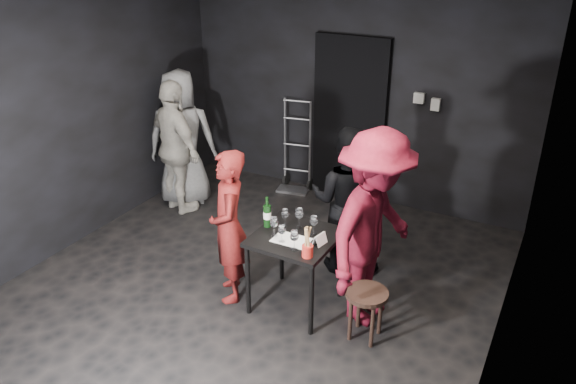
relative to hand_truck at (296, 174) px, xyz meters
The scene contains 26 objects.
floor 2.42m from the hand_truck, 73.36° to the right, with size 4.50×5.00×0.02m, color black.
ceiling 3.46m from the hand_truck, 73.36° to the right, with size 4.50×5.00×0.02m, color silver.
wall_back 1.33m from the hand_truck, 15.24° to the left, with size 4.50×0.04×2.70m, color black.
wall_left 3.01m from the hand_truck, 124.00° to the right, with size 0.04×5.00×2.70m, color black.
wall_right 3.91m from the hand_truck, 38.17° to the right, with size 0.04×5.00×2.70m, color black.
doorway 1.08m from the hand_truck, 10.52° to the left, with size 0.95×0.10×2.10m, color black.
wallbox_upper 1.97m from the hand_truck, ahead, with size 0.12×0.06×0.12m, color #B7B7B2.
wallbox_lower 2.11m from the hand_truck, ahead, with size 0.10×0.06×0.14m, color #B7B7B2.
hand_truck is the anchor object (origin of this frame).
tasting_table 2.63m from the hand_truck, 62.82° to the right, with size 0.72×0.72×0.75m.
stool 3.12m from the hand_truck, 51.55° to the right, with size 0.37×0.37×0.47m.
server_red 2.57m from the hand_truck, 76.98° to the right, with size 0.54×0.36×1.49m, color maroon.
woman_black 2.08m from the hand_truck, 48.04° to the right, with size 0.78×0.43×1.60m, color black.
man_maroon 2.96m from the hand_truck, 49.13° to the right, with size 1.41×0.66×2.19m, color maroon.
bystander_cream 1.74m from the hand_truck, 129.18° to the right, with size 1.08×0.52×1.84m, color beige.
bystander_grey 1.66m from the hand_truck, 137.33° to the right, with size 0.97×0.53×1.99m, color slate.
tasting_mat 2.73m from the hand_truck, 63.61° to the right, with size 0.33×0.22×0.00m, color white.
wine_glass_a 2.68m from the hand_truck, 67.05° to the right, with size 0.08×0.08×0.20m, color white, non-canonical shape.
wine_glass_b 2.50m from the hand_truck, 65.12° to the right, with size 0.07×0.07×0.19m, color white, non-canonical shape.
wine_glass_c 2.52m from the hand_truck, 62.06° to the right, with size 0.08×0.08×0.21m, color white, non-canonical shape.
wine_glass_d 2.78m from the hand_truck, 65.37° to the right, with size 0.07×0.07×0.18m, color white, non-canonical shape.
wine_glass_e 2.90m from the hand_truck, 63.04° to the right, with size 0.08×0.08×0.20m, color white, non-canonical shape.
wine_glass_f 2.64m from the hand_truck, 59.21° to the right, with size 0.07×0.07×0.20m, color white, non-canonical shape.
wine_bottle 2.52m from the hand_truck, 68.97° to the right, with size 0.07×0.07×0.30m.
breadstick_cup 3.02m from the hand_truck, 60.86° to the right, with size 0.10×0.10×0.30m.
reserved_card 2.80m from the hand_truck, 58.73° to the right, with size 0.08×0.14×0.10m, color white, non-canonical shape.
Camera 1 is at (2.49, -3.89, 3.27)m, focal length 35.00 mm.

